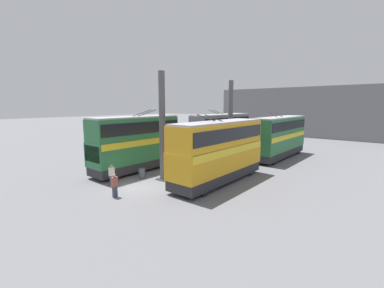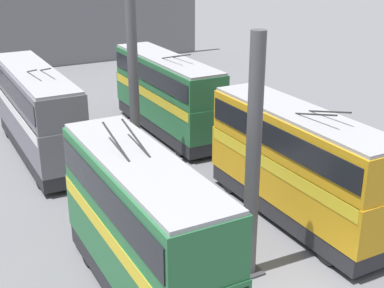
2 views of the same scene
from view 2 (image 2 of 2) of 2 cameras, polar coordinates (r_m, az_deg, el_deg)
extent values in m
cube|color=slate|center=(52.67, -17.72, 12.72)|extent=(0.50, 36.00, 9.66)
cylinder|color=#4C4C51|center=(18.47, 6.52, -1.86)|extent=(0.52, 0.52, 8.97)
cube|color=#333338|center=(20.61, 6.00, -13.31)|extent=(0.94, 0.94, 0.08)
cylinder|color=#4C4C51|center=(27.41, -6.23, 5.84)|extent=(0.52, 0.52, 8.97)
cube|color=#333338|center=(28.89, -5.89, -2.70)|extent=(0.94, 0.94, 0.08)
cylinder|color=black|center=(27.28, 7.81, -3.24)|extent=(0.98, 0.30, 0.98)
cylinder|color=black|center=(26.19, 4.07, -4.16)|extent=(0.98, 0.30, 0.98)
cylinder|color=black|center=(22.67, 18.32, -9.57)|extent=(0.98, 0.30, 0.98)
cylinder|color=black|center=(21.35, 14.31, -11.15)|extent=(0.98, 0.30, 0.98)
cube|color=#28282D|center=(24.08, 10.81, -6.47)|extent=(9.81, 2.45, 0.77)
cube|color=gold|center=(23.48, 11.04, -3.49)|extent=(10.01, 2.50, 1.98)
cube|color=yellow|center=(23.20, 11.16, -1.89)|extent=(9.71, 2.54, 0.55)
cube|color=gold|center=(22.77, 11.37, 0.87)|extent=(9.91, 2.42, 1.83)
cube|color=black|center=(22.73, 11.38, 1.09)|extent=(9.61, 2.51, 1.01)
cube|color=#9E9EA3|center=(22.45, 11.55, 3.24)|extent=(9.81, 2.25, 0.14)
cube|color=black|center=(27.08, 4.54, 0.69)|extent=(0.12, 2.30, 1.27)
cylinder|color=#282828|center=(21.68, 14.42, 3.35)|extent=(2.35, 0.07, 0.65)
cylinder|color=#282828|center=(21.22, 13.01, 3.10)|extent=(2.35, 0.07, 0.65)
cylinder|color=black|center=(38.02, -3.88, 4.01)|extent=(0.99, 0.30, 0.99)
cylinder|color=black|center=(37.25, -6.83, 3.54)|extent=(0.99, 0.30, 0.99)
cylinder|color=black|center=(31.41, 2.11, 0.31)|extent=(0.99, 0.30, 0.99)
cylinder|color=black|center=(30.47, -1.31, -0.36)|extent=(0.99, 0.30, 0.99)
cube|color=#28282D|center=(34.08, -2.67, 2.28)|extent=(10.64, 2.45, 0.77)
cube|color=#286B3D|center=(33.67, -2.71, 4.44)|extent=(10.85, 2.50, 1.91)
cube|color=yellow|center=(33.48, -2.73, 5.56)|extent=(10.53, 2.54, 0.55)
cube|color=#286B3D|center=(33.18, -2.76, 7.50)|extent=(10.74, 2.42, 1.78)
cube|color=black|center=(33.16, -2.76, 7.65)|extent=(10.42, 2.51, 0.98)
cube|color=#9E9EA3|center=(32.97, -2.79, 9.12)|extent=(10.64, 2.25, 0.14)
cube|color=black|center=(38.35, -6.22, 6.72)|extent=(0.12, 2.30, 1.23)
cylinder|color=#282828|center=(31.86, -1.15, 9.38)|extent=(2.35, 0.07, 0.65)
cylinder|color=#282828|center=(31.55, -2.30, 9.25)|extent=(2.35, 0.07, 0.65)
cylinder|color=black|center=(21.65, -5.66, -10.05)|extent=(0.98, 0.30, 0.98)
cylinder|color=black|center=(21.07, -11.02, -11.32)|extent=(0.98, 0.30, 0.98)
cube|color=#28282D|center=(18.96, -5.12, -14.45)|extent=(8.87, 2.45, 0.77)
cube|color=#286B3D|center=(18.16, -5.27, -10.73)|extent=(9.05, 2.50, 2.13)
cube|color=yellow|center=(17.75, -5.36, -8.57)|extent=(8.78, 2.54, 0.55)
cube|color=#286B3D|center=(17.18, -5.49, -5.00)|extent=(8.96, 2.42, 1.91)
cube|color=black|center=(17.14, -5.51, -4.71)|extent=(8.68, 2.51, 1.05)
cube|color=#9E9EA3|center=(16.76, -5.62, -1.85)|extent=(8.87, 2.25, 0.14)
cylinder|color=#282828|center=(17.72, -6.05, 0.70)|extent=(2.35, 0.07, 0.65)
cylinder|color=#282828|center=(17.49, -8.16, 0.31)|extent=(2.35, 0.07, 0.65)
cylinder|color=black|center=(35.68, -15.73, 2.07)|extent=(0.97, 0.30, 0.97)
cylinder|color=black|center=(35.33, -19.03, 1.51)|extent=(0.97, 0.30, 0.97)
cylinder|color=black|center=(28.12, -11.77, -2.75)|extent=(0.97, 0.30, 0.97)
cylinder|color=black|center=(27.69, -15.92, -3.53)|extent=(0.97, 0.30, 0.97)
cube|color=#28282D|center=(31.49, -15.80, -0.16)|extent=(11.08, 2.45, 0.77)
cube|color=slate|center=(31.02, -16.07, 2.34)|extent=(11.30, 2.50, 2.13)
cube|color=white|center=(30.78, -16.21, 3.73)|extent=(10.96, 2.54, 0.55)
cube|color=slate|center=(30.48, -16.43, 5.75)|extent=(11.19, 2.42, 1.70)
cube|color=black|center=(30.46, -16.45, 5.91)|extent=(10.85, 2.51, 0.94)
cube|color=#9E9EA3|center=(30.26, -16.61, 7.43)|extent=(11.08, 2.25, 0.14)
cube|color=black|center=(36.23, -18.13, 5.13)|extent=(0.12, 2.30, 1.36)
cylinder|color=#282828|center=(28.91, -15.38, 7.68)|extent=(2.35, 0.07, 0.65)
cylinder|color=#282828|center=(28.77, -16.74, 7.48)|extent=(2.35, 0.07, 0.65)
cube|color=#2D2D33|center=(23.00, -0.50, -8.15)|extent=(0.35, 0.29, 0.82)
cube|color=tan|center=(22.63, -0.51, -6.46)|extent=(0.48, 0.37, 0.71)
sphere|color=beige|center=(22.42, -0.51, -5.40)|extent=(0.23, 0.23, 0.23)
cylinder|color=#424C56|center=(18.99, 3.34, -15.12)|extent=(0.56, 0.56, 0.88)
cylinder|color=#424C56|center=(18.99, 3.34, -15.12)|extent=(0.59, 0.59, 0.04)
camera|label=1|loc=(25.79, 61.11, -2.08)|focal=24.00mm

